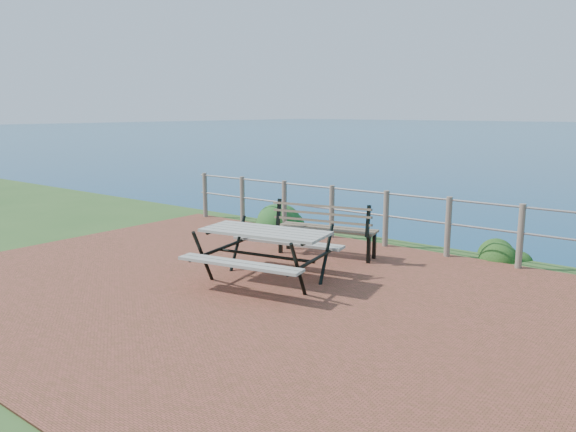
{
  "coord_description": "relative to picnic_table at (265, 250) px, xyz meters",
  "views": [
    {
      "loc": [
        4.65,
        -5.4,
        2.4
      ],
      "look_at": [
        -0.76,
        1.51,
        0.75
      ],
      "focal_mm": 35.0,
      "sensor_mm": 36.0,
      "label": 1
    }
  ],
  "objects": [
    {
      "name": "shrub_lip_west",
      "position": [
        -2.5,
        3.3,
        -0.48
      ],
      "size": [
        0.88,
        0.88,
        0.67
      ],
      "primitive_type": "ellipsoid",
      "color": "#1C481B",
      "rests_on": "ground"
    },
    {
      "name": "picnic_table",
      "position": [
        0.0,
        0.0,
        0.0
      ],
      "size": [
        1.88,
        1.52,
        0.75
      ],
      "rotation": [
        0.0,
        0.0,
        0.19
      ],
      "color": "gray",
      "rests_on": "ground"
    },
    {
      "name": "park_bench",
      "position": [
        -0.15,
        1.75,
        0.14
      ],
      "size": [
        1.72,
        0.79,
        0.94
      ],
      "rotation": [
        0.0,
        0.0,
        0.23
      ],
      "color": "brown",
      "rests_on": "ground"
    },
    {
      "name": "ground",
      "position": [
        0.3,
        -0.4,
        -0.48
      ],
      "size": [
        10.0,
        7.0,
        0.12
      ],
      "primitive_type": "cube",
      "color": "brown",
      "rests_on": "ground"
    },
    {
      "name": "shrub_lip_east",
      "position": [
        2.23,
        3.55,
        -0.48
      ],
      "size": [
        0.7,
        0.7,
        0.42
      ],
      "primitive_type": "ellipsoid",
      "color": "#1D3B12",
      "rests_on": "ground"
    },
    {
      "name": "safety_railing",
      "position": [
        0.3,
        2.95,
        0.09
      ],
      "size": [
        9.4,
        0.1,
        1.0
      ],
      "color": "#6B5B4C",
      "rests_on": "ground"
    }
  ]
}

